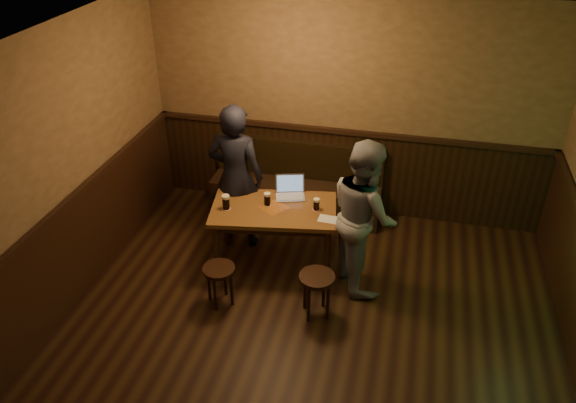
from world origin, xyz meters
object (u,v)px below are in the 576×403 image
at_px(pint_left, 226,202).
at_px(person_grey, 364,215).
at_px(person_suit, 236,177).
at_px(laptop, 290,191).
at_px(stool_left, 219,275).
at_px(pint_right, 316,204).
at_px(pub_table, 274,215).
at_px(bench, 296,191).
at_px(pint_mid, 267,199).
at_px(stool_right, 317,284).

height_order(pint_left, person_grey, person_grey).
bearing_deg(person_suit, laptop, -179.93).
bearing_deg(stool_left, pint_right, 46.81).
xyz_separation_m(stool_left, pint_left, (-0.13, 0.68, 0.46)).
distance_m(pub_table, pint_left, 0.55).
relative_size(pint_left, laptop, 0.44).
xyz_separation_m(stool_left, laptop, (0.49, 1.12, 0.43)).
height_order(person_suit, person_grey, person_suit).
height_order(bench, stool_left, bench).
bearing_deg(pub_table, pint_mid, 144.92).
distance_m(bench, person_grey, 1.66).
bearing_deg(pint_mid, stool_right, -47.67).
bearing_deg(bench, pub_table, -90.00).
distance_m(laptop, person_grey, 0.97).
distance_m(pint_left, pint_right, 0.99).
relative_size(stool_left, pint_mid, 2.97).
relative_size(pint_left, person_suit, 0.10).
bearing_deg(bench, stool_left, -100.81).
bearing_deg(bench, pint_right, -66.08).
relative_size(pub_table, pint_mid, 9.68).
xyz_separation_m(pint_left, pint_mid, (0.42, 0.18, -0.01)).
bearing_deg(pint_mid, pub_table, -25.56).
xyz_separation_m(pub_table, pint_mid, (-0.08, 0.04, 0.17)).
bearing_deg(pub_table, stool_left, -123.77).
xyz_separation_m(stool_left, person_suit, (-0.16, 1.12, 0.53)).
height_order(stool_right, pint_mid, pint_mid).
xyz_separation_m(pub_table, pint_left, (-0.50, -0.14, 0.18)).
height_order(laptop, person_suit, person_suit).
bearing_deg(stool_right, stool_left, -176.36).
distance_m(pint_mid, laptop, 0.33).
bearing_deg(pint_right, bench, 113.92).
distance_m(stool_right, person_suit, 1.65).
relative_size(bench, pint_left, 12.87).
distance_m(pub_table, pint_right, 0.50).
bearing_deg(person_grey, stool_left, 91.29).
xyz_separation_m(bench, person_grey, (1.00, -1.21, 0.54)).
xyz_separation_m(pint_right, person_grey, (0.54, -0.16, 0.04)).
bearing_deg(stool_left, laptop, 66.65).
xyz_separation_m(stool_right, person_suit, (-1.17, 1.05, 0.50)).
height_order(stool_left, pint_right, pint_right).
distance_m(pub_table, person_grey, 1.03).
xyz_separation_m(pub_table, laptop, (0.12, 0.30, 0.16)).
bearing_deg(person_suit, bench, -123.33).
height_order(pub_table, laptop, laptop).
height_order(stool_left, person_grey, person_grey).
bearing_deg(pub_table, person_grey, -14.85).
xyz_separation_m(pub_table, person_grey, (1.00, -0.09, 0.21)).
bearing_deg(pint_mid, person_grey, -7.01).
bearing_deg(pint_mid, laptop, 52.89).
distance_m(stool_left, person_grey, 1.63).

